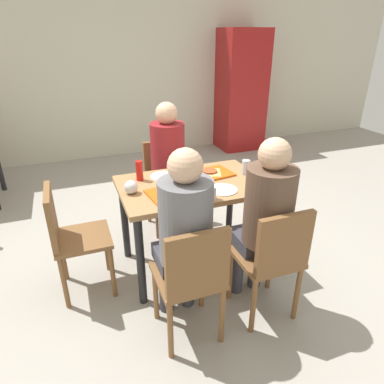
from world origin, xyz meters
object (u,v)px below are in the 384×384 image
(chair_far_side, at_px, (166,178))
(person_in_red, at_px, (184,229))
(tray_red_far, at_px, (210,174))
(chair_near_left, at_px, (192,276))
(paper_plate_center, at_px, (164,176))
(paper_plate_near_edge, at_px, (223,190))
(pizza_slice_b, at_px, (210,171))
(chair_near_right, at_px, (273,256))
(soda_can, at_px, (246,167))
(pizza_slice_a, at_px, (172,189))
(plastic_cup_a, at_px, (176,164))
(person_far_side, at_px, (169,159))
(drink_fridge, at_px, (241,91))
(chair_left_end, at_px, (70,234))
(tray_red_near, at_px, (173,193))
(person_in_brown_jacket, at_px, (265,213))
(foil_bundle, at_px, (131,187))
(main_table, at_px, (192,196))
(plastic_cup_b, at_px, (211,193))
(condiment_bottle, at_px, (139,171))

(chair_far_side, relative_size, person_in_red, 0.68)
(tray_red_far, bearing_deg, chair_near_left, -119.06)
(person_in_red, bearing_deg, tray_red_far, 56.43)
(paper_plate_center, xyz_separation_m, paper_plate_near_edge, (0.34, -0.41, 0.00))
(pizza_slice_b, bearing_deg, chair_near_right, -84.82)
(tray_red_far, height_order, soda_can, soda_can)
(paper_plate_near_edge, height_order, pizza_slice_a, pizza_slice_a)
(plastic_cup_a, xyz_separation_m, soda_can, (0.51, -0.30, 0.01))
(person_far_side, distance_m, drink_fridge, 2.96)
(person_in_red, height_order, paper_plate_near_edge, person_in_red)
(person_far_side, distance_m, soda_can, 0.77)
(chair_left_end, height_order, paper_plate_center, chair_left_end)
(chair_far_side, distance_m, soda_can, 0.93)
(paper_plate_near_edge, relative_size, pizza_slice_b, 0.91)
(chair_far_side, xyz_separation_m, drink_fridge, (1.93, 2.10, 0.44))
(tray_red_near, distance_m, pizza_slice_b, 0.47)
(chair_left_end, bearing_deg, person_in_red, -42.60)
(pizza_slice_b, distance_m, plastic_cup_a, 0.30)
(pizza_slice_b, height_order, drink_fridge, drink_fridge)
(person_in_red, height_order, pizza_slice_b, person_in_red)
(person_in_red, xyz_separation_m, tray_red_far, (0.48, 0.72, 0.01))
(tray_red_far, relative_size, paper_plate_center, 1.64)
(pizza_slice_b, xyz_separation_m, plastic_cup_a, (-0.23, 0.19, 0.03))
(person_in_brown_jacket, distance_m, paper_plate_near_edge, 0.42)
(chair_left_end, xyz_separation_m, plastic_cup_a, (0.92, 0.31, 0.30))
(drink_fridge, bearing_deg, pizza_slice_b, -122.40)
(chair_left_end, height_order, paper_plate_near_edge, chair_left_end)
(person_in_red, height_order, foil_bundle, person_in_red)
(soda_can, bearing_deg, foil_bundle, -177.80)
(person_in_red, bearing_deg, drink_fridge, 57.41)
(person_in_brown_jacket, relative_size, paper_plate_near_edge, 5.82)
(chair_near_left, distance_m, pizza_slice_b, 1.04)
(chair_far_side, xyz_separation_m, paper_plate_near_edge, (0.17, -0.95, 0.26))
(paper_plate_center, bearing_deg, foil_bundle, -144.50)
(pizza_slice_a, bearing_deg, paper_plate_near_edge, -14.23)
(chair_near_right, xyz_separation_m, person_in_red, (-0.56, 0.14, 0.25))
(chair_near_right, bearing_deg, main_table, 110.56)
(tray_red_far, distance_m, plastic_cup_b, 0.46)
(chair_near_right, height_order, chair_left_end, same)
(main_table, relative_size, chair_left_end, 1.30)
(pizza_slice_b, height_order, plastic_cup_a, plastic_cup_a)
(person_in_brown_jacket, height_order, paper_plate_center, person_in_brown_jacket)
(tray_red_far, distance_m, pizza_slice_b, 0.02)
(chair_near_left, bearing_deg, condiment_bottle, 95.06)
(paper_plate_center, height_order, plastic_cup_b, plastic_cup_b)
(chair_near_right, bearing_deg, chair_near_left, 180.00)
(person_in_red, xyz_separation_m, pizza_slice_b, (0.48, 0.74, 0.03))
(paper_plate_center, distance_m, drink_fridge, 3.38)
(tray_red_far, height_order, plastic_cup_b, plastic_cup_b)
(chair_near_right, xyz_separation_m, person_in_brown_jacket, (0.00, 0.14, 0.25))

